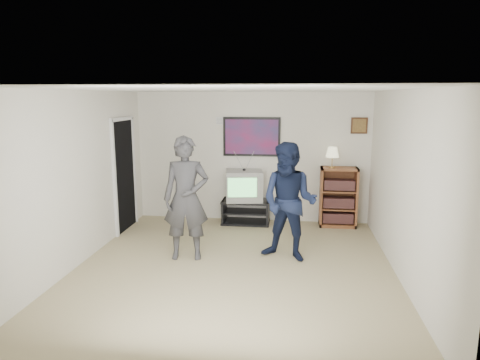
% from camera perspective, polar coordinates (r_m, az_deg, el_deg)
% --- Properties ---
extents(room_shell, '(4.51, 5.00, 2.51)m').
position_cam_1_polar(room_shell, '(6.20, -0.41, 0.29)').
color(room_shell, '#92835C').
rests_on(room_shell, ground).
extents(media_stand, '(0.91, 0.51, 0.46)m').
position_cam_1_polar(media_stand, '(8.26, 0.79, -4.24)').
color(media_stand, black).
rests_on(media_stand, room_shell).
extents(crt_television, '(0.77, 0.68, 0.58)m').
position_cam_1_polar(crt_television, '(8.14, 0.55, -0.72)').
color(crt_television, gray).
rests_on(crt_television, media_stand).
extents(bookshelf, '(0.68, 0.39, 1.12)m').
position_cam_1_polar(bookshelf, '(8.22, 12.96, -2.23)').
color(bookshelf, brown).
rests_on(bookshelf, room_shell).
extents(table_lamp, '(0.24, 0.24, 0.39)m').
position_cam_1_polar(table_lamp, '(8.05, 12.20, 2.97)').
color(table_lamp, '#FFFAC1').
rests_on(table_lamp, bookshelf).
extents(person_tall, '(0.73, 0.54, 1.85)m').
position_cam_1_polar(person_tall, '(6.39, -7.19, -2.44)').
color(person_tall, '#363538').
rests_on(person_tall, room_shell).
extents(person_short, '(1.02, 0.90, 1.76)m').
position_cam_1_polar(person_short, '(6.34, 6.56, -2.95)').
color(person_short, '#131A34').
rests_on(person_short, room_shell).
extents(controller_left, '(0.08, 0.12, 0.03)m').
position_cam_1_polar(controller_left, '(6.52, -6.87, -0.23)').
color(controller_left, white).
rests_on(controller_left, person_tall).
extents(controller_right, '(0.07, 0.13, 0.04)m').
position_cam_1_polar(controller_right, '(6.57, 6.66, -1.71)').
color(controller_right, white).
rests_on(controller_right, person_short).
extents(poster, '(1.10, 0.03, 0.75)m').
position_cam_1_polar(poster, '(8.24, 1.56, 5.78)').
color(poster, black).
rests_on(poster, room_shell).
extents(air_vent, '(0.28, 0.02, 0.14)m').
position_cam_1_polar(air_vent, '(8.29, -2.24, 7.89)').
color(air_vent, white).
rests_on(air_vent, room_shell).
extents(small_picture, '(0.30, 0.03, 0.30)m').
position_cam_1_polar(small_picture, '(8.27, 15.61, 7.00)').
color(small_picture, '#382011').
rests_on(small_picture, room_shell).
extents(doorway, '(0.03, 0.85, 2.00)m').
position_cam_1_polar(doorway, '(8.02, -15.21, 0.56)').
color(doorway, black).
rests_on(doorway, room_shell).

